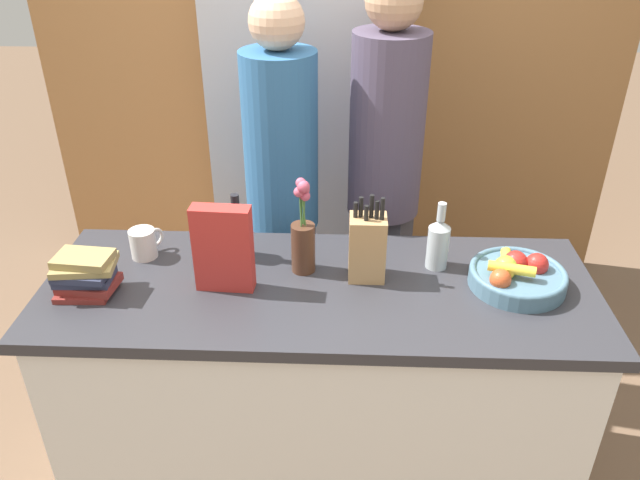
{
  "coord_description": "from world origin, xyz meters",
  "views": [
    {
      "loc": [
        0.07,
        -1.66,
        2.03
      ],
      "look_at": [
        0.0,
        0.08,
        1.01
      ],
      "focal_mm": 35.0,
      "sensor_mm": 36.0,
      "label": 1
    }
  ],
  "objects_px": {
    "refrigerator": "(309,129)",
    "fruit_bowl": "(517,275)",
    "person_at_sink": "(282,187)",
    "person_in_blue": "(384,173)",
    "flower_vase": "(303,239)",
    "knife_block": "(367,247)",
    "coffee_mug": "(144,243)",
    "cereal_box": "(223,249)",
    "bottle_oil": "(438,242)",
    "bottle_vinegar": "(237,233)",
    "book_stack": "(85,274)"
  },
  "relations": [
    {
      "from": "refrigerator",
      "to": "fruit_bowl",
      "type": "xyz_separation_m",
      "value": [
        0.73,
        -1.17,
        -0.05
      ]
    },
    {
      "from": "person_at_sink",
      "to": "person_in_blue",
      "type": "bearing_deg",
      "value": -16.98
    },
    {
      "from": "flower_vase",
      "to": "knife_block",
      "type": "bearing_deg",
      "value": -8.82
    },
    {
      "from": "coffee_mug",
      "to": "person_in_blue",
      "type": "height_order",
      "value": "person_in_blue"
    },
    {
      "from": "flower_vase",
      "to": "coffee_mug",
      "type": "relative_size",
      "value": 2.89
    },
    {
      "from": "cereal_box",
      "to": "person_in_blue",
      "type": "xyz_separation_m",
      "value": [
        0.53,
        0.64,
        -0.02
      ]
    },
    {
      "from": "person_in_blue",
      "to": "bottle_oil",
      "type": "bearing_deg",
      "value": -45.74
    },
    {
      "from": "bottle_vinegar",
      "to": "person_at_sink",
      "type": "distance_m",
      "value": 0.4
    },
    {
      "from": "fruit_bowl",
      "to": "knife_block",
      "type": "distance_m",
      "value": 0.49
    },
    {
      "from": "flower_vase",
      "to": "cereal_box",
      "type": "relative_size",
      "value": 1.17
    },
    {
      "from": "knife_block",
      "to": "book_stack",
      "type": "distance_m",
      "value": 0.89
    },
    {
      "from": "book_stack",
      "to": "person_in_blue",
      "type": "height_order",
      "value": "person_in_blue"
    },
    {
      "from": "cereal_box",
      "to": "person_in_blue",
      "type": "relative_size",
      "value": 0.16
    },
    {
      "from": "flower_vase",
      "to": "book_stack",
      "type": "height_order",
      "value": "flower_vase"
    },
    {
      "from": "bottle_vinegar",
      "to": "book_stack",
      "type": "bearing_deg",
      "value": -151.92
    },
    {
      "from": "flower_vase",
      "to": "person_in_blue",
      "type": "height_order",
      "value": "person_in_blue"
    },
    {
      "from": "knife_block",
      "to": "coffee_mug",
      "type": "relative_size",
      "value": 2.56
    },
    {
      "from": "book_stack",
      "to": "person_at_sink",
      "type": "relative_size",
      "value": 0.12
    },
    {
      "from": "coffee_mug",
      "to": "person_in_blue",
      "type": "distance_m",
      "value": 0.97
    },
    {
      "from": "flower_vase",
      "to": "person_at_sink",
      "type": "distance_m",
      "value": 0.48
    },
    {
      "from": "coffee_mug",
      "to": "person_at_sink",
      "type": "xyz_separation_m",
      "value": [
        0.44,
        0.4,
        0.03
      ]
    },
    {
      "from": "refrigerator",
      "to": "coffee_mug",
      "type": "distance_m",
      "value": 1.16
    },
    {
      "from": "book_stack",
      "to": "bottle_vinegar",
      "type": "xyz_separation_m",
      "value": [
        0.44,
        0.24,
        0.03
      ]
    },
    {
      "from": "refrigerator",
      "to": "person_in_blue",
      "type": "distance_m",
      "value": 0.67
    },
    {
      "from": "fruit_bowl",
      "to": "coffee_mug",
      "type": "height_order",
      "value": "fruit_bowl"
    },
    {
      "from": "refrigerator",
      "to": "knife_block",
      "type": "distance_m",
      "value": 1.17
    },
    {
      "from": "person_in_blue",
      "to": "knife_block",
      "type": "bearing_deg",
      "value": -71.62
    },
    {
      "from": "bottle_vinegar",
      "to": "person_at_sink",
      "type": "xyz_separation_m",
      "value": [
        0.12,
        0.39,
        -0.01
      ]
    },
    {
      "from": "refrigerator",
      "to": "bottle_vinegar",
      "type": "distance_m",
      "value": 1.05
    },
    {
      "from": "bottle_oil",
      "to": "bottle_vinegar",
      "type": "bearing_deg",
      "value": 176.92
    },
    {
      "from": "flower_vase",
      "to": "person_in_blue",
      "type": "relative_size",
      "value": 0.19
    },
    {
      "from": "bottle_vinegar",
      "to": "person_at_sink",
      "type": "relative_size",
      "value": 0.14
    },
    {
      "from": "refrigerator",
      "to": "bottle_oil",
      "type": "relative_size",
      "value": 8.21
    },
    {
      "from": "cereal_box",
      "to": "person_at_sink",
      "type": "distance_m",
      "value": 0.59
    },
    {
      "from": "book_stack",
      "to": "person_at_sink",
      "type": "distance_m",
      "value": 0.84
    },
    {
      "from": "knife_block",
      "to": "coffee_mug",
      "type": "xyz_separation_m",
      "value": [
        -0.76,
        0.1,
        -0.06
      ]
    },
    {
      "from": "bottle_vinegar",
      "to": "person_at_sink",
      "type": "height_order",
      "value": "person_at_sink"
    },
    {
      "from": "fruit_bowl",
      "to": "person_at_sink",
      "type": "relative_size",
      "value": 0.18
    },
    {
      "from": "person_in_blue",
      "to": "coffee_mug",
      "type": "bearing_deg",
      "value": -124.43
    },
    {
      "from": "coffee_mug",
      "to": "bottle_vinegar",
      "type": "height_order",
      "value": "bottle_vinegar"
    },
    {
      "from": "cereal_box",
      "to": "coffee_mug",
      "type": "bearing_deg",
      "value": 150.53
    },
    {
      "from": "flower_vase",
      "to": "person_in_blue",
      "type": "distance_m",
      "value": 0.61
    },
    {
      "from": "knife_block",
      "to": "cereal_box",
      "type": "relative_size",
      "value": 1.04
    },
    {
      "from": "knife_block",
      "to": "bottle_vinegar",
      "type": "xyz_separation_m",
      "value": [
        -0.44,
        0.11,
        -0.02
      ]
    },
    {
      "from": "refrigerator",
      "to": "bottle_vinegar",
      "type": "height_order",
      "value": "refrigerator"
    },
    {
      "from": "cereal_box",
      "to": "book_stack",
      "type": "bearing_deg",
      "value": -173.81
    },
    {
      "from": "fruit_bowl",
      "to": "person_in_blue",
      "type": "distance_m",
      "value": 0.72
    },
    {
      "from": "fruit_bowl",
      "to": "coffee_mug",
      "type": "relative_size",
      "value": 2.65
    },
    {
      "from": "bottle_oil",
      "to": "bottle_vinegar",
      "type": "relative_size",
      "value": 1.01
    },
    {
      "from": "fruit_bowl",
      "to": "person_in_blue",
      "type": "relative_size",
      "value": 0.17
    }
  ]
}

